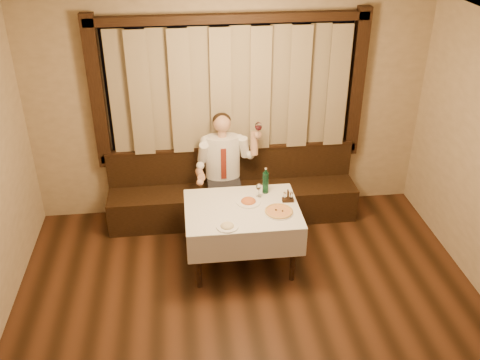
{
  "coord_description": "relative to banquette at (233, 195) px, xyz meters",
  "views": [
    {
      "loc": [
        -0.61,
        -3.28,
        3.92
      ],
      "look_at": [
        0.0,
        1.9,
        1.0
      ],
      "focal_mm": 40.0,
      "sensor_mm": 36.0,
      "label": 1
    }
  ],
  "objects": [
    {
      "name": "green_bottle",
      "position": [
        0.31,
        -0.72,
        0.58
      ],
      "size": [
        0.07,
        0.07,
        0.32
      ],
      "rotation": [
        0.0,
        0.0,
        0.38
      ],
      "color": "#11502F",
      "rests_on": "dining_table"
    },
    {
      "name": "banquette",
      "position": [
        0.0,
        0.0,
        0.0
      ],
      "size": [
        3.2,
        0.61,
        0.94
      ],
      "color": "black",
      "rests_on": "ground"
    },
    {
      "name": "pasta_cream",
      "position": [
        -0.2,
        -1.38,
        0.48
      ],
      "size": [
        0.23,
        0.23,
        0.08
      ],
      "rotation": [
        0.0,
        0.0,
        -0.11
      ],
      "color": "white",
      "rests_on": "dining_table"
    },
    {
      "name": "pizza",
      "position": [
        0.39,
        -1.17,
        0.46
      ],
      "size": [
        0.33,
        0.33,
        0.03
      ],
      "rotation": [
        0.0,
        0.0,
        0.24
      ],
      "color": "white",
      "rests_on": "dining_table"
    },
    {
      "name": "room",
      "position": [
        -0.0,
        -1.75,
        1.19
      ],
      "size": [
        5.01,
        6.01,
        2.81
      ],
      "color": "black",
      "rests_on": "ground"
    },
    {
      "name": "dining_table",
      "position": [
        0.0,
        -1.02,
        0.34
      ],
      "size": [
        1.27,
        0.97,
        0.76
      ],
      "color": "black",
      "rests_on": "ground"
    },
    {
      "name": "table_wine_glass",
      "position": [
        0.22,
        -0.81,
        0.57
      ],
      "size": [
        0.06,
        0.06,
        0.17
      ],
      "rotation": [
        0.0,
        0.0,
        0.08
      ],
      "color": "white",
      "rests_on": "dining_table"
    },
    {
      "name": "seated_man",
      "position": [
        -0.12,
        -0.09,
        0.53
      ],
      "size": [
        0.82,
        0.61,
        1.47
      ],
      "color": "black",
      "rests_on": "ground"
    },
    {
      "name": "cruet_caddy",
      "position": [
        0.53,
        -0.95,
        0.49
      ],
      "size": [
        0.13,
        0.07,
        0.14
      ],
      "rotation": [
        0.0,
        0.0,
        -0.05
      ],
      "color": "black",
      "rests_on": "dining_table"
    },
    {
      "name": "pasta_red",
      "position": [
        0.08,
        -0.92,
        0.48
      ],
      "size": [
        0.27,
        0.27,
        0.09
      ],
      "rotation": [
        0.0,
        0.0,
        0.12
      ],
      "color": "white",
      "rests_on": "dining_table"
    }
  ]
}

